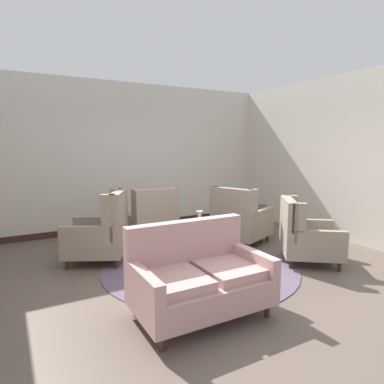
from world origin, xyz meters
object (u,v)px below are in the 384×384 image
(settee, at_px, (199,278))
(side_table, at_px, (253,219))
(armchair_near_sideboard, at_px, (240,220))
(armchair_near_window, at_px, (305,236))
(porcelain_vase, at_px, (200,223))
(coffee_table, at_px, (200,238))
(armchair_back_corner, at_px, (151,222))
(armchair_far_left, at_px, (102,233))

(settee, relative_size, side_table, 2.16)
(armchair_near_sideboard, height_order, side_table, armchair_near_sideboard)
(armchair_near_window, xyz_separation_m, armchair_near_sideboard, (-0.27, 1.28, 0.02))
(porcelain_vase, bearing_deg, side_table, 23.17)
(coffee_table, xyz_separation_m, porcelain_vase, (-0.01, 0.01, 0.23))
(coffee_table, distance_m, armchair_near_window, 1.61)
(armchair_back_corner, relative_size, armchair_near_sideboard, 0.93)
(porcelain_vase, bearing_deg, armchair_near_window, -24.69)
(armchair_near_window, bearing_deg, porcelain_vase, 102.12)
(armchair_far_left, bearing_deg, armchair_near_sideboard, 111.39)
(settee, bearing_deg, armchair_back_corner, 79.07)
(armchair_near_window, distance_m, armchair_far_left, 3.11)
(coffee_table, xyz_separation_m, armchair_back_corner, (-0.27, 1.24, 0.02))
(porcelain_vase, height_order, armchair_far_left, armchair_far_left)
(coffee_table, bearing_deg, porcelain_vase, 138.67)
(armchair_far_left, bearing_deg, coffee_table, 82.67)
(coffee_table, bearing_deg, side_table, 23.53)
(armchair_near_window, height_order, armchair_far_left, armchair_far_left)
(coffee_table, height_order, armchair_near_window, armchair_near_window)
(armchair_near_window, bearing_deg, armchair_near_sideboard, 48.80)
(settee, xyz_separation_m, armchair_near_window, (2.24, 0.59, 0.02))
(coffee_table, relative_size, side_table, 1.30)
(armchair_far_left, xyz_separation_m, armchair_near_sideboard, (2.44, -0.26, -0.02))
(settee, xyz_separation_m, armchair_near_sideboard, (1.97, 1.87, 0.04))
(side_table, bearing_deg, armchair_near_window, -94.66)
(side_table, bearing_deg, armchair_back_corner, 163.34)
(settee, xyz_separation_m, side_table, (2.35, 1.95, -0.00))
(armchair_back_corner, bearing_deg, armchair_near_sideboard, 156.17)
(side_table, bearing_deg, armchair_near_sideboard, -167.71)
(armchair_back_corner, xyz_separation_m, side_table, (1.85, -0.55, -0.04))
(coffee_table, bearing_deg, armchair_near_sideboard, 26.78)
(side_table, bearing_deg, coffee_table, -156.47)
(armchair_near_sideboard, bearing_deg, armchair_back_corner, 44.78)
(coffee_table, height_order, armchair_far_left, armchair_far_left)
(armchair_near_window, bearing_deg, coffee_table, 102.24)
(armchair_back_corner, distance_m, side_table, 1.93)
(porcelain_vase, bearing_deg, armchair_far_left, 145.35)
(armchair_far_left, height_order, side_table, armchair_far_left)
(coffee_table, xyz_separation_m, settee, (-0.77, -1.27, -0.01))
(armchair_back_corner, height_order, armchair_far_left, armchair_far_left)
(settee, distance_m, armchair_back_corner, 2.56)
(coffee_table, relative_size, armchair_near_window, 0.72)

